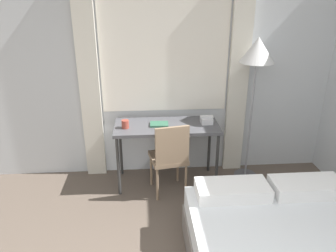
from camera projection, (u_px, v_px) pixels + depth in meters
The scene contains 7 objects.
wall_back_with_window at pixel (146, 71), 3.97m from camera, with size 5.69×0.13×2.70m.
desk at pixel (167, 130), 3.90m from camera, with size 1.23×0.55×0.78m.
desk_chair at pixel (170, 155), 3.74m from camera, with size 0.46×0.46×0.90m.
standing_lamp at pixel (257, 59), 3.71m from camera, with size 0.40×0.40×1.78m.
telephone at pixel (207, 120), 3.91m from camera, with size 0.16×0.15×0.10m.
book at pixel (159, 124), 3.86m from camera, with size 0.22×0.17×0.02m.
mug at pixel (125, 124), 3.77m from camera, with size 0.08×0.08×0.10m.
Camera 1 is at (0.00, -0.86, 2.24)m, focal length 35.00 mm.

